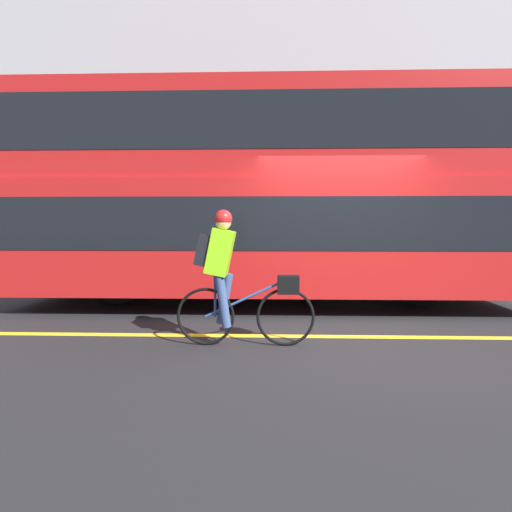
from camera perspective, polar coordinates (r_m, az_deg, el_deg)
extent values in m
plane|color=#232326|center=(5.54, 13.35, -10.98)|extent=(80.00, 80.00, 0.00)
cube|color=yellow|center=(5.47, 13.50, -11.13)|extent=(50.00, 0.14, 0.01)
cube|color=#A8A399|center=(10.03, 8.07, -3.53)|extent=(60.00, 2.21, 0.13)
cube|color=#9E9EA3|center=(11.67, 7.64, 21.30)|extent=(60.00, 0.30, 9.67)
cylinder|color=black|center=(7.88, 22.45, -2.62)|extent=(1.07, 0.30, 1.07)
cylinder|color=black|center=(7.89, -19.06, -2.51)|extent=(1.07, 0.30, 1.07)
cube|color=#B21919|center=(7.32, 1.68, 2.88)|extent=(9.00, 2.49, 1.87)
cube|color=black|center=(7.31, 1.69, 4.64)|extent=(8.64, 2.51, 0.82)
cube|color=#B21919|center=(7.46, 1.71, 16.10)|extent=(9.00, 2.39, 1.54)
cube|color=black|center=(7.48, 1.72, 16.68)|extent=(8.64, 2.41, 0.86)
torus|color=black|center=(4.89, 4.24, -8.70)|extent=(0.71, 0.04, 0.71)
torus|color=black|center=(4.94, -7.21, -8.57)|extent=(0.71, 0.04, 0.71)
cylinder|color=#2D4C8C|center=(4.84, -1.53, -6.08)|extent=(0.98, 0.03, 0.48)
cylinder|color=#2D4C8C|center=(4.87, -5.87, -5.63)|extent=(0.03, 0.03, 0.52)
cube|color=black|center=(4.81, 4.62, -4.10)|extent=(0.26, 0.16, 0.22)
cube|color=#8CE019|center=(4.80, -5.13, 0.59)|extent=(0.37, 0.32, 0.58)
cube|color=black|center=(4.83, -7.49, 0.83)|extent=(0.21, 0.26, 0.38)
cylinder|color=#384C7A|center=(4.96, -4.50, -6.07)|extent=(0.22, 0.11, 0.63)
cylinder|color=#384C7A|center=(4.78, -4.74, -6.47)|extent=(0.20, 0.11, 0.63)
sphere|color=tan|center=(4.78, -4.69, 4.84)|extent=(0.19, 0.19, 0.19)
sphere|color=red|center=(4.78, -4.69, 5.35)|extent=(0.21, 0.21, 0.21)
cylinder|color=#194C23|center=(10.24, 18.59, -0.65)|extent=(0.52, 0.52, 0.91)
cylinder|color=#59595B|center=(9.80, -3.34, 3.29)|extent=(0.07, 0.07, 2.25)
cube|color=red|center=(9.78, -3.39, 8.53)|extent=(0.36, 0.02, 0.36)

